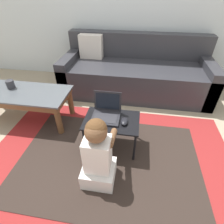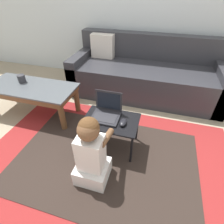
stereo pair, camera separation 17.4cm
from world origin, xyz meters
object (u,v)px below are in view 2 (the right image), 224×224
object	(u,v)px
cup_on_table	(22,79)
coffee_table	(31,91)
couch	(145,75)
computer_mouse	(123,122)
laptop_desk	(111,123)
person_seated	(91,154)
laptop	(106,113)

from	to	relation	value
cup_on_table	coffee_table	bearing A→B (deg)	-23.22
couch	computer_mouse	bearing A→B (deg)	-91.68
laptop_desk	person_seated	xyz separation A→B (m)	(-0.05, -0.42, -0.00)
laptop_desk	laptop	world-z (taller)	laptop
computer_mouse	cup_on_table	xyz separation A→B (m)	(-1.45, 0.40, 0.07)
couch	person_seated	xyz separation A→B (m)	(-0.22, -1.71, 0.03)
laptop	cup_on_table	world-z (taller)	laptop
laptop	computer_mouse	world-z (taller)	laptop
laptop	computer_mouse	xyz separation A→B (m)	(0.19, -0.07, -0.02)
laptop	person_seated	world-z (taller)	person_seated
laptop	computer_mouse	size ratio (longest dim) A/B	2.42
laptop_desk	couch	bearing A→B (deg)	82.56
laptop_desk	cup_on_table	distance (m)	1.38
couch	laptop	size ratio (longest dim) A/B	7.99
coffee_table	person_seated	xyz separation A→B (m)	(1.12, -0.72, -0.02)
laptop_desk	coffee_table	bearing A→B (deg)	165.52
couch	laptop_desk	bearing A→B (deg)	-97.44
laptop_desk	cup_on_table	bearing A→B (deg)	164.44
coffee_table	computer_mouse	distance (m)	1.34
laptop	laptop_desk	bearing A→B (deg)	-32.99
coffee_table	computer_mouse	bearing A→B (deg)	-14.31
cup_on_table	laptop	bearing A→B (deg)	-14.59
couch	computer_mouse	world-z (taller)	couch
coffee_table	laptop	xyz separation A→B (m)	(1.10, -0.26, 0.07)
laptop	person_seated	size ratio (longest dim) A/B	0.40
coffee_table	laptop_desk	bearing A→B (deg)	-14.48
coffee_table	person_seated	world-z (taller)	person_seated
couch	computer_mouse	distance (m)	1.32
laptop_desk	laptop	xyz separation A→B (m)	(-0.06, 0.04, 0.09)
couch	coffee_table	xyz separation A→B (m)	(-1.33, -0.99, 0.05)
couch	person_seated	bearing A→B (deg)	-97.18
couch	cup_on_table	world-z (taller)	couch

